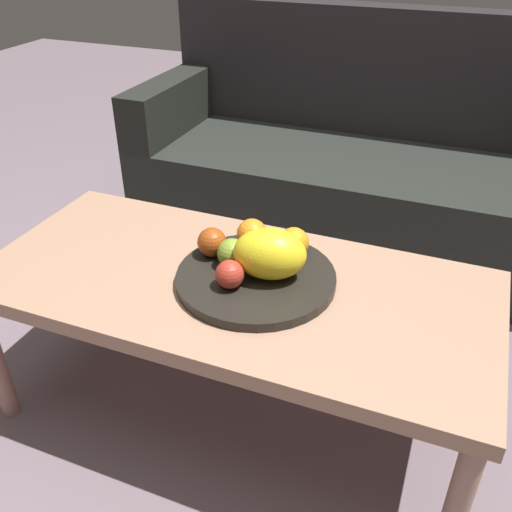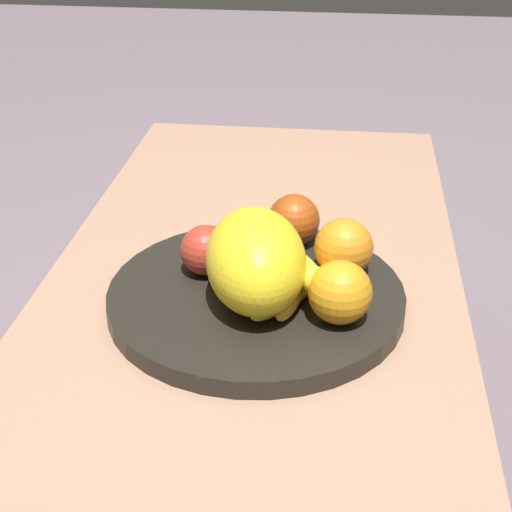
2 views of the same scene
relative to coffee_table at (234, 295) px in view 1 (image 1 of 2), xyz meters
name	(u,v)px [view 1 (image 1 of 2)]	position (x,y,z in m)	size (l,w,h in m)	color
ground_plane	(237,408)	(0.00, 0.00, -0.40)	(8.00, 8.00, 0.00)	slate
coffee_table	(234,295)	(0.00, 0.00, 0.00)	(1.27, 0.58, 0.45)	tan
couch	(353,170)	(0.05, 1.10, -0.10)	(1.70, 0.70, 0.90)	#232622
fruit_bowl	(256,278)	(0.06, 0.01, 0.06)	(0.39, 0.39, 0.03)	black
melon_large_front	(270,254)	(0.09, 0.02, 0.13)	(0.17, 0.12, 0.12)	yellow
orange_front	(294,243)	(0.11, 0.12, 0.11)	(0.08, 0.08, 0.08)	orange
orange_left	(253,234)	(0.00, 0.12, 0.11)	(0.08, 0.08, 0.08)	orange
apple_front	(230,274)	(0.02, -0.06, 0.11)	(0.07, 0.07, 0.07)	#BC3627
apple_left	(212,242)	(-0.08, 0.05, 0.11)	(0.07, 0.07, 0.07)	#A84514
apple_right	(232,253)	(-0.01, 0.02, 0.11)	(0.07, 0.07, 0.07)	olive
banana_bunch	(271,256)	(0.07, 0.06, 0.10)	(0.16, 0.15, 0.06)	gold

